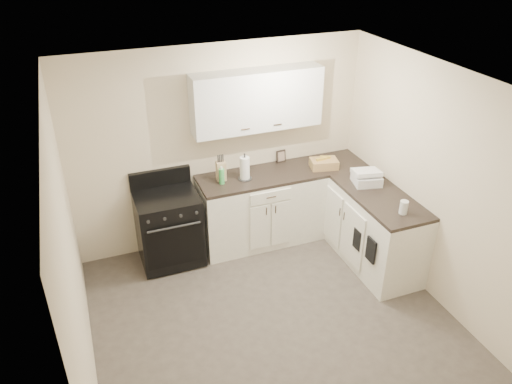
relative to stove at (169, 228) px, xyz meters
name	(u,v)px	position (x,y,z in m)	size (l,w,h in m)	color
floor	(276,324)	(0.76, -1.48, -0.46)	(3.60, 3.60, 0.00)	#473F38
ceiling	(282,90)	(0.76, -1.48, 2.04)	(3.60, 3.60, 0.00)	white
wall_back	(220,147)	(0.76, 0.32, 0.79)	(3.60, 3.60, 0.00)	beige
wall_right	(439,189)	(2.56, -1.48, 0.79)	(3.60, 3.60, 0.00)	beige
wall_left	(72,266)	(-1.04, -1.48, 0.79)	(3.60, 3.60, 0.00)	beige
wall_front	(393,369)	(0.76, -3.28, 0.79)	(3.60, 3.60, 0.00)	beige
base_cabinets_back	(261,209)	(1.18, 0.02, -0.01)	(1.55, 0.60, 0.90)	silver
base_cabinets_right	(362,219)	(2.26, -0.63, -0.01)	(0.60, 1.90, 0.90)	silver
countertop_back	(261,176)	(1.18, 0.02, 0.46)	(1.55, 0.60, 0.04)	black
countertop_right	(366,185)	(2.26, -0.63, 0.46)	(0.60, 1.90, 0.04)	black
upper_cabinets	(257,100)	(1.18, 0.18, 1.38)	(1.55, 0.30, 0.70)	silver
stove	(169,228)	(0.00, 0.00, 0.00)	(0.72, 0.62, 0.88)	black
knife_block	(221,171)	(0.69, 0.08, 0.60)	(0.11, 0.10, 0.24)	#D7BD84
paper_towel	(245,168)	(0.96, 0.01, 0.62)	(0.12, 0.12, 0.28)	white
soap_bottle	(222,176)	(0.67, -0.01, 0.58)	(0.06, 0.06, 0.19)	#46B858
picture_frame	(281,156)	(1.56, 0.28, 0.56)	(0.12, 0.02, 0.15)	black
wicker_basket	(324,164)	(1.99, -0.07, 0.54)	(0.33, 0.22, 0.11)	tan
countertop_grill	(367,179)	(2.26, -0.62, 0.54)	(0.30, 0.28, 0.11)	white
glass_jar	(404,207)	(2.26, -1.34, 0.55)	(0.09, 0.09, 0.15)	silver
oven_mitt_near	(371,250)	(1.94, -1.32, 0.07)	(0.02, 0.16, 0.28)	black
oven_mitt_far	(357,240)	(1.94, -1.04, 0.03)	(0.02, 0.14, 0.25)	black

